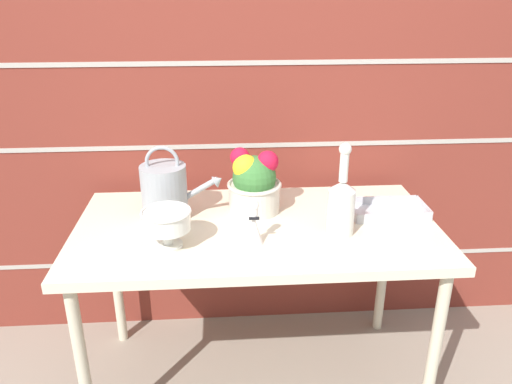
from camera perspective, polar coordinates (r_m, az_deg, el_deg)
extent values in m
plane|color=gray|center=(2.32, 0.07, -20.32)|extent=(12.00, 12.00, 0.00)
cube|color=maroon|center=(2.22, -0.80, 10.09)|extent=(3.60, 0.08, 2.20)
cube|color=#A8A399|center=(2.46, -0.64, -7.65)|extent=(3.53, 0.00, 0.02)
cube|color=#A8A399|center=(2.23, -0.71, 5.33)|extent=(3.53, 0.00, 0.02)
cube|color=#A8A399|center=(2.15, -0.76, 14.54)|extent=(3.53, 0.00, 0.02)
cube|color=beige|center=(1.90, 0.08, -4.25)|extent=(1.37, 0.72, 0.04)
cylinder|color=beige|center=(1.93, -19.17, -18.59)|extent=(0.04, 0.04, 0.70)
cylinder|color=beige|center=(2.01, 19.70, -16.84)|extent=(0.04, 0.04, 0.70)
cylinder|color=beige|center=(2.40, -15.74, -9.21)|extent=(0.04, 0.04, 0.70)
cylinder|color=beige|center=(2.46, 14.40, -8.17)|extent=(0.04, 0.04, 0.70)
cylinder|color=#93999E|center=(1.94, -10.43, 0.00)|extent=(0.18, 0.18, 0.21)
cylinder|color=#93999E|center=(1.93, -6.31, 0.40)|extent=(0.14, 0.02, 0.09)
cone|color=#93999E|center=(1.92, -4.34, 1.37)|extent=(0.05, 0.05, 0.06)
torus|color=#93999E|center=(1.90, -10.68, 3.37)|extent=(0.13, 0.01, 0.13)
cylinder|color=silver|center=(1.77, -9.99, -5.98)|extent=(0.10, 0.10, 0.01)
cylinder|color=silver|center=(1.75, -10.06, -4.99)|extent=(0.04, 0.04, 0.06)
sphere|color=silver|center=(1.75, -10.07, -4.91)|extent=(0.04, 0.04, 0.04)
cylinder|color=silver|center=(1.73, -10.20, -3.21)|extent=(0.16, 0.16, 0.06)
torus|color=silver|center=(1.71, -10.27, -2.25)|extent=(0.17, 0.17, 0.01)
cylinder|color=beige|center=(1.99, -0.17, -0.63)|extent=(0.20, 0.20, 0.11)
torus|color=beige|center=(1.97, -0.17, 0.87)|extent=(0.22, 0.22, 0.01)
sphere|color=#387033|center=(1.96, -0.17, 1.69)|extent=(0.17, 0.17, 0.17)
sphere|color=yellow|center=(1.93, -1.20, 2.82)|extent=(0.10, 0.10, 0.10)
sphere|color=red|center=(1.95, -1.86, 4.00)|extent=(0.08, 0.08, 0.08)
sphere|color=red|center=(1.93, 1.34, 3.50)|extent=(0.09, 0.09, 0.09)
cylinder|color=silver|center=(1.82, 9.66, -2.29)|extent=(0.10, 0.10, 0.17)
cone|color=silver|center=(1.78, 9.87, 0.69)|extent=(0.10, 0.10, 0.03)
cylinder|color=silver|center=(1.76, 10.02, 2.78)|extent=(0.03, 0.03, 0.10)
sphere|color=silver|center=(1.74, 10.17, 4.84)|extent=(0.04, 0.04, 0.04)
cone|color=white|center=(1.74, -0.25, -4.32)|extent=(0.07, 0.07, 0.11)
cylinder|color=white|center=(1.71, -0.25, -2.16)|extent=(0.03, 0.03, 0.04)
sphere|color=white|center=(1.70, -0.25, -1.59)|extent=(0.04, 0.04, 0.04)
cube|color=black|center=(1.71, -0.21, -3.04)|extent=(0.04, 0.01, 0.01)
cube|color=#B7B7BC|center=(2.05, 14.80, -2.30)|extent=(0.29, 0.16, 0.01)
cube|color=#B7B7BC|center=(1.98, 15.56, -2.88)|extent=(0.29, 0.01, 0.04)
cube|color=#B7B7BC|center=(2.12, 14.17, -0.98)|extent=(0.29, 0.01, 0.04)
cube|color=#B7B7BC|center=(2.00, 10.89, -2.05)|extent=(0.01, 0.16, 0.04)
cube|color=#B7B7BC|center=(2.10, 18.62, -1.74)|extent=(0.01, 0.16, 0.04)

